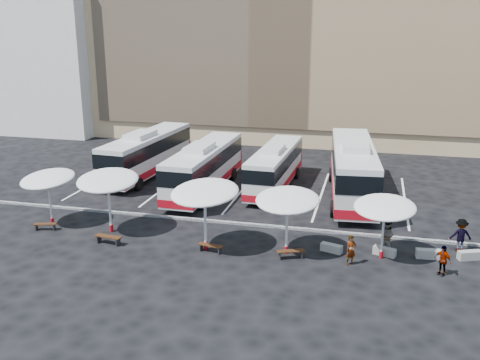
% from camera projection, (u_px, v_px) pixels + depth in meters
% --- Properties ---
extents(ground, '(120.00, 120.00, 0.00)m').
position_uv_depth(ground, '(213.00, 225.00, 33.78)').
color(ground, black).
rests_on(ground, ground).
extents(sandstone_building, '(42.00, 18.25, 29.60)m').
position_uv_depth(sandstone_building, '(294.00, 20.00, 59.90)').
color(sandstone_building, tan).
rests_on(sandstone_building, ground).
extents(apartment_block, '(14.00, 14.00, 18.00)m').
position_uv_depth(apartment_block, '(56.00, 52.00, 63.87)').
color(apartment_block, silver).
rests_on(apartment_block, ground).
extents(curb_divider, '(34.00, 0.25, 0.15)m').
position_uv_depth(curb_divider, '(215.00, 221.00, 34.23)').
color(curb_divider, black).
rests_on(curb_divider, ground).
extents(bay_lines, '(24.15, 12.00, 0.01)m').
position_uv_depth(bay_lines, '(243.00, 189.00, 41.23)').
color(bay_lines, white).
rests_on(bay_lines, ground).
extents(bus_0, '(3.43, 12.33, 3.87)m').
position_uv_depth(bus_0, '(147.00, 152.00, 44.38)').
color(bus_0, silver).
rests_on(bus_0, ground).
extents(bus_1, '(3.01, 12.07, 3.81)m').
position_uv_depth(bus_1, '(204.00, 166.00, 40.18)').
color(bus_1, silver).
rests_on(bus_1, ground).
extents(bus_2, '(2.84, 10.96, 3.45)m').
position_uv_depth(bus_2, '(275.00, 166.00, 41.01)').
color(bus_2, silver).
rests_on(bus_2, ground).
extents(bus_3, '(4.14, 13.72, 4.29)m').
position_uv_depth(bus_3, '(353.00, 168.00, 38.76)').
color(bus_3, silver).
rests_on(bus_3, ground).
extents(sunshade_0, '(4.16, 4.19, 3.50)m').
position_uv_depth(sunshade_0, '(48.00, 179.00, 33.18)').
color(sunshade_0, silver).
rests_on(sunshade_0, ground).
extents(sunshade_1, '(4.25, 4.29, 3.84)m').
position_uv_depth(sunshade_1, '(108.00, 181.00, 31.85)').
color(sunshade_1, silver).
rests_on(sunshade_1, ground).
extents(sunshade_2, '(4.70, 4.73, 3.95)m').
position_uv_depth(sunshade_2, '(205.00, 193.00, 29.25)').
color(sunshade_2, silver).
rests_on(sunshade_2, ground).
extents(sunshade_3, '(3.66, 3.70, 3.65)m').
position_uv_depth(sunshade_3, '(287.00, 200.00, 28.80)').
color(sunshade_3, silver).
rests_on(sunshade_3, ground).
extents(sunshade_4, '(3.72, 3.76, 3.42)m').
position_uv_depth(sunshade_4, '(385.00, 207.00, 28.24)').
color(sunshade_4, silver).
rests_on(sunshade_4, ground).
extents(wood_bench_0, '(1.40, 0.73, 0.41)m').
position_uv_depth(wood_bench_0, '(45.00, 225.00, 32.92)').
color(wood_bench_0, black).
rests_on(wood_bench_0, ground).
extents(wood_bench_1, '(1.65, 0.60, 0.49)m').
position_uv_depth(wood_bench_1, '(108.00, 238.00, 30.80)').
color(wood_bench_1, black).
rests_on(wood_bench_1, ground).
extents(wood_bench_2, '(1.48, 0.59, 0.44)m').
position_uv_depth(wood_bench_2, '(210.00, 246.00, 29.71)').
color(wood_bench_2, black).
rests_on(wood_bench_2, ground).
extents(wood_bench_3, '(1.54, 0.94, 0.46)m').
position_uv_depth(wood_bench_3, '(291.00, 252.00, 28.91)').
color(wood_bench_3, black).
rests_on(wood_bench_3, ground).
extents(conc_bench_0, '(1.27, 0.75, 0.45)m').
position_uv_depth(conc_bench_0, '(331.00, 248.00, 29.77)').
color(conc_bench_0, gray).
rests_on(conc_bench_0, ground).
extents(conc_bench_1, '(1.28, 0.82, 0.46)m').
position_uv_depth(conc_bench_1, '(384.00, 251.00, 29.31)').
color(conc_bench_1, gray).
rests_on(conc_bench_1, ground).
extents(conc_bench_2, '(1.37, 0.57, 0.50)m').
position_uv_depth(conc_bench_2, '(428.00, 254.00, 28.96)').
color(conc_bench_2, gray).
rests_on(conc_bench_2, ground).
extents(conc_bench_3, '(1.35, 0.88, 0.48)m').
position_uv_depth(conc_bench_3, '(470.00, 255.00, 28.82)').
color(conc_bench_3, gray).
rests_on(conc_bench_3, ground).
extents(passenger_0, '(0.71, 0.68, 1.64)m').
position_uv_depth(passenger_0, '(351.00, 250.00, 28.03)').
color(passenger_0, black).
rests_on(passenger_0, ground).
extents(passenger_1, '(1.14, 1.07, 1.86)m').
position_uv_depth(passenger_1, '(387.00, 236.00, 29.65)').
color(passenger_1, black).
rests_on(passenger_1, ground).
extents(passenger_2, '(0.97, 0.88, 1.59)m').
position_uv_depth(passenger_2, '(443.00, 260.00, 26.89)').
color(passenger_2, black).
rests_on(passenger_2, ground).
extents(passenger_3, '(1.33, 0.89, 1.91)m').
position_uv_depth(passenger_3, '(461.00, 235.00, 29.67)').
color(passenger_3, black).
rests_on(passenger_3, ground).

